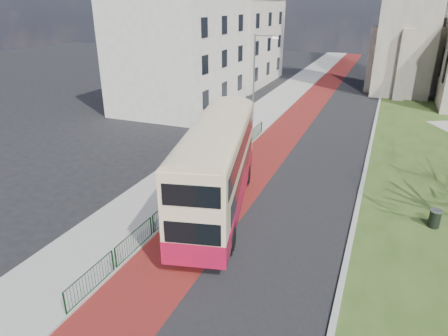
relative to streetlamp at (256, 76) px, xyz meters
The scene contains 12 objects.
ground 19.08m from the streetlamp, 76.42° to the right, with size 160.00×160.00×0.00m, color black.
road_carriageway 7.70m from the streetlamp, 18.88° to the left, with size 9.00×120.00×0.01m, color black.
bus_lane 5.91m from the streetlamp, 32.43° to the left, with size 3.40×120.00×0.01m, color #591414.
pavement_west 5.00m from the streetlamp, 108.07° to the left, with size 4.00×120.00×0.12m, color gray.
kerb_west 5.13m from the streetlamp, 56.03° to the left, with size 0.25×120.00×0.13m, color #999993.
kerb_east 12.07m from the streetlamp, 20.95° to the left, with size 0.25×80.00×0.13m, color #999993.
pedestrian_railing 14.64m from the streetlamp, 84.30° to the right, with size 0.07×24.00×1.12m.
street_block_near 10.62m from the streetlamp, 157.49° to the left, with size 10.30×14.30×13.00m.
street_block_far 22.24m from the streetlamp, 115.76° to the left, with size 10.30×16.30×11.50m.
streetlamp is the anchor object (origin of this frame).
bus 16.96m from the streetlamp, 78.60° to the right, with size 5.38×12.06×4.91m.
litter_bin 20.34m from the streetlamp, 44.54° to the right, with size 0.77×0.77×0.95m.
Camera 1 is at (6.66, -16.35, 10.61)m, focal length 32.00 mm.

